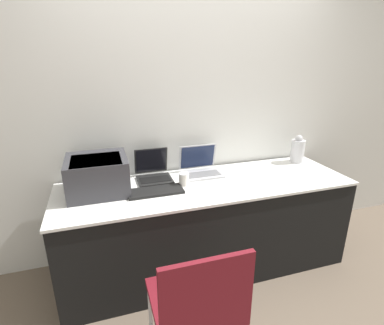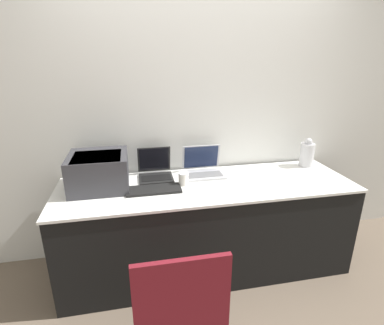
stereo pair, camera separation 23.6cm
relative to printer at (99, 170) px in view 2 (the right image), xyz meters
name	(u,v)px [view 2 (the right image)]	position (x,y,z in m)	size (l,w,h in m)	color
ground_plane	(217,294)	(0.84, -0.46, -0.94)	(14.00, 14.00, 0.00)	#6B5B4C
wall_back	(197,112)	(0.84, 0.32, 0.36)	(8.00, 0.05, 2.60)	silver
table	(206,226)	(0.84, -0.10, -0.54)	(2.38, 0.73, 0.79)	black
printer	(99,170)	(0.00, 0.00, 0.00)	(0.44, 0.42, 0.27)	#333338
laptop_left	(155,171)	(0.44, 0.13, -0.09)	(0.28, 0.29, 0.24)	black
laptop_right	(203,168)	(0.86, 0.11, -0.09)	(0.34, 0.28, 0.24)	#B7B7BC
external_keyboard	(154,190)	(0.40, -0.15, -0.14)	(0.42, 0.17, 0.02)	black
coffee_cup	(183,179)	(0.65, -0.08, -0.09)	(0.08, 0.08, 0.10)	white
metal_pitcher	(307,154)	(1.85, 0.13, -0.03)	(0.13, 0.13, 0.27)	silver
chair	(178,301)	(0.45, -1.01, -0.40)	(0.47, 0.46, 0.90)	maroon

